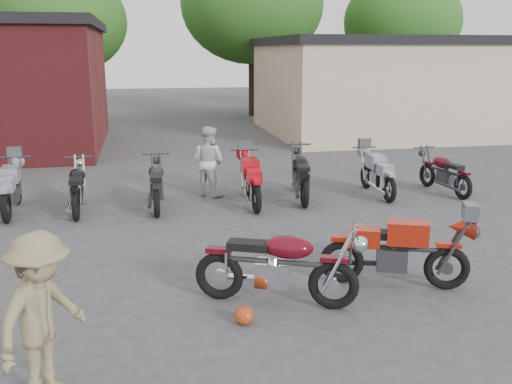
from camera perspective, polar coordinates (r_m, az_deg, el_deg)
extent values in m
plane|color=#38383A|center=(7.82, 1.83, -10.78)|extent=(90.00, 90.00, 0.00)
cube|color=tan|center=(24.19, 13.60, 10.00)|extent=(10.00, 8.00, 3.50)
ellipsoid|color=#A73411|center=(7.15, -1.20, -12.23)|extent=(0.28, 0.28, 0.23)
imported|color=silver|center=(13.09, -4.78, 3.08)|extent=(0.99, 0.97, 1.61)
imported|color=olive|center=(5.87, -20.60, -11.56)|extent=(1.11, 1.24, 1.66)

